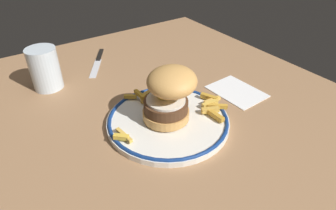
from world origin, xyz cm
name	(u,v)px	position (x,y,z in cm)	size (l,w,h in cm)	color
ground_plane	(194,140)	(0.00, 0.00, -2.00)	(117.14, 83.58, 4.00)	#9A704C
dinner_plate	(168,120)	(-5.31, -2.78, 0.84)	(25.11, 25.11, 1.60)	white
burger	(169,94)	(-5.16, -2.64, 7.19)	(13.63, 13.74, 11.30)	tan
fries_pile	(179,103)	(-7.51, 1.47, 2.09)	(19.70, 25.53, 1.63)	gold
water_glass	(45,71)	(-33.93, -18.92, 4.57)	(7.01, 7.01, 10.20)	silver
knife	(98,60)	(-41.08, -2.97, 0.26)	(16.14, 10.67, 0.70)	black
napkin	(237,91)	(-6.13, 17.88, 0.20)	(12.68, 9.54, 0.40)	white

